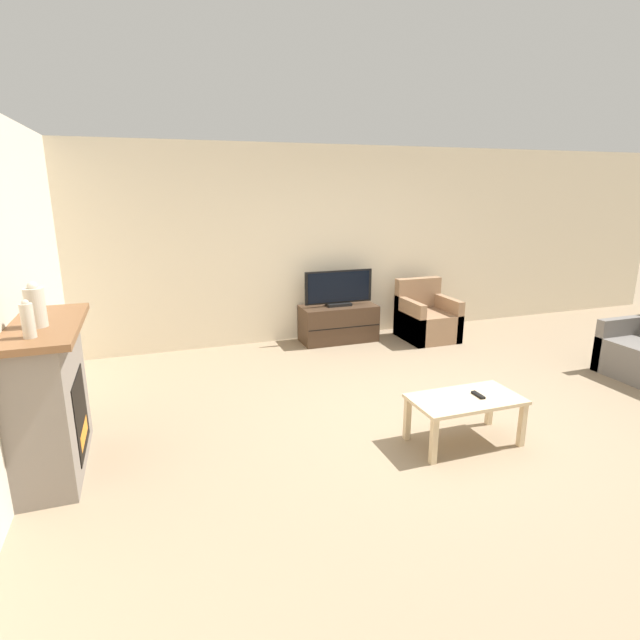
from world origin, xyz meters
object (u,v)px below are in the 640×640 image
at_px(mantel_vase_centre_left, 35,306).
at_px(tv, 339,290).
at_px(mantel_vase_left, 28,320).
at_px(tv_stand, 338,323).
at_px(coffee_table, 465,404).
at_px(remote, 478,395).
at_px(fireplace, 49,397).
at_px(armchair, 426,320).

bearing_deg(mantel_vase_centre_left, tv, 37.08).
relative_size(mantel_vase_left, tv, 0.26).
bearing_deg(tv_stand, mantel_vase_centre_left, -142.90).
bearing_deg(tv_stand, mantel_vase_left, -139.89).
bearing_deg(tv, tv_stand, 90.00).
bearing_deg(coffee_table, remote, -3.88).
relative_size(tv, remote, 6.59).
bearing_deg(fireplace, armchair, 24.62).
xyz_separation_m(mantel_vase_left, coffee_table, (3.22, -0.34, -0.94)).
bearing_deg(remote, coffee_table, 176.73).
relative_size(mantel_vase_centre_left, tv_stand, 0.31).
xyz_separation_m(tv_stand, remote, (0.06, -3.11, 0.17)).
distance_m(mantel_vase_centre_left, armchair, 5.13).
bearing_deg(mantel_vase_left, tv, 40.08).
height_order(armchair, remote, armchair).
xyz_separation_m(fireplace, tv_stand, (3.29, 2.39, -0.34)).
relative_size(fireplace, mantel_vase_centre_left, 3.82).
distance_m(fireplace, tv_stand, 4.08).
xyz_separation_m(mantel_vase_left, armchair, (4.53, 2.46, -1.02)).
relative_size(mantel_vase_left, coffee_table, 0.28).
bearing_deg(mantel_vase_left, remote, -6.02).
distance_m(mantel_vase_left, mantel_vase_centre_left, 0.28).
bearing_deg(tv_stand, coffee_table, -91.07).
bearing_deg(mantel_vase_centre_left, remote, -10.75).
height_order(mantel_vase_left, tv, mantel_vase_left).
bearing_deg(coffee_table, armchair, 65.01).
bearing_deg(mantel_vase_centre_left, mantel_vase_left, -90.00).
height_order(mantel_vase_left, coffee_table, mantel_vase_left).
distance_m(fireplace, tv, 4.07).
bearing_deg(armchair, remote, -112.93).
relative_size(tv_stand, tv, 1.08).
distance_m(fireplace, remote, 3.44).
relative_size(mantel_vase_left, tv_stand, 0.24).
distance_m(mantel_vase_left, tv_stand, 4.41).
xyz_separation_m(tv_stand, tv, (-0.00, -0.00, 0.49)).
height_order(mantel_vase_left, mantel_vase_centre_left, mantel_vase_centre_left).
distance_m(mantel_vase_centre_left, tv_stand, 4.25).
bearing_deg(tv, fireplace, -144.12).
distance_m(fireplace, coffee_table, 3.32).
bearing_deg(fireplace, mantel_vase_left, -87.42).
bearing_deg(coffee_table, tv, 88.93).
relative_size(fireplace, tv, 1.26).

